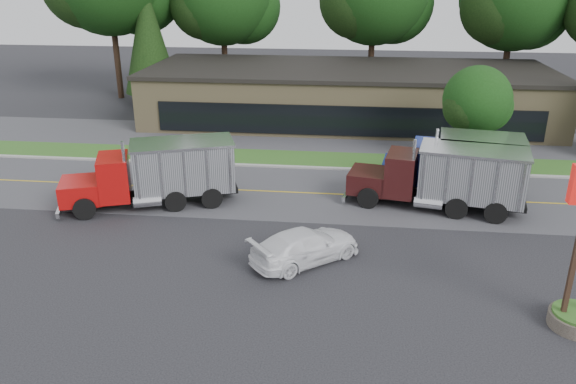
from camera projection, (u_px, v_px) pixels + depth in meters
The scene contains 14 objects.
ground at pixel (287, 274), 23.08m from camera, with size 140.00×140.00×0.00m, color #38383D.
road at pixel (305, 193), 31.39m from camera, with size 60.00×8.00×0.02m, color #5C5C61.
center_line at pixel (305, 193), 31.39m from camera, with size 60.00×0.12×0.01m, color gold.
curb at pixel (311, 168), 35.27m from camera, with size 60.00×0.30×0.12m, color #9E9E99.
grass_verge at pixel (313, 160), 36.93m from camera, with size 60.00×3.40×0.03m, color #296522.
far_parking at pixel (318, 138), 41.55m from camera, with size 60.00×7.00×0.02m, color #5C5C61.
strip_mall at pixel (347, 95), 46.14m from camera, with size 32.00×12.00×4.00m, color tan.
tree_far_d at pixel (516, 1), 48.59m from camera, with size 10.00×9.41×14.27m.
evergreen_left at pixel (148, 36), 50.23m from camera, with size 4.88×4.88×11.10m.
tree_verge at pixel (478, 103), 34.43m from camera, with size 4.42×4.16×6.31m.
dump_truck_red at pixel (160, 172), 29.29m from camera, with size 9.18×5.30×3.36m.
dump_truck_blue at pixel (460, 163), 30.70m from camera, with size 7.66×3.65×3.36m.
dump_truck_maroon at pixel (446, 176), 28.73m from camera, with size 9.13×4.17×3.36m.
rally_car at pixel (306, 246), 23.84m from camera, with size 2.02×4.97×1.44m, color white.
Camera 1 is at (2.37, -20.07, 11.65)m, focal length 35.00 mm.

